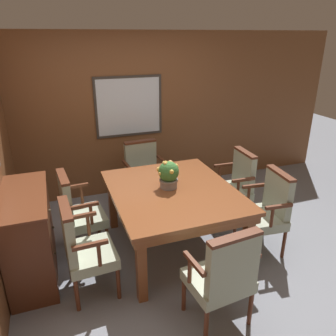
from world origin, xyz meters
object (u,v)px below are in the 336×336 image
Objects in this scene: chair_head_far at (143,172)px; chair_left_far at (77,210)px; chair_right_near at (267,208)px; chair_left_near at (82,246)px; dining_table at (173,197)px; potted_plant at (168,174)px; chair_head_near at (224,274)px; chair_right_far at (235,183)px; sideboard_cabinet at (30,235)px.

chair_head_far is 1.30m from chair_left_far.
chair_head_far and chair_right_near have the same top height.
chair_right_near is at bearing -92.63° from chair_left_near.
dining_table is 4.95× the size of potted_plant.
chair_left_near is at bearing 173.68° from chair_left_far.
chair_head_near is (0.00, -1.20, -0.15)m from dining_table.
chair_head_near and chair_right_far have the same top height.
dining_table is 1.10m from chair_left_far.
chair_left_near is 0.67m from sideboard_cabinet.
chair_left_far is at bearing -103.77° from chair_right_near.
dining_table is at bearing -112.61° from chair_left_far.
potted_plant is 0.29× the size of sideboard_cabinet.
chair_left_far is 1.00× the size of chair_right_far.
chair_left_near is 2.22m from chair_right_far.
sideboard_cabinet is at bearing 43.46° from chair_left_near.
chair_head_near is (1.06, -0.81, 0.00)m from chair_left_near.
chair_left_near is 1.00× the size of chair_right_far.
chair_left_far is at bearing -4.65° from chair_left_near.
chair_head_near is 1.85m from chair_left_far.
dining_table is at bearing -95.31° from chair_head_near.
chair_head_near is at bearing -39.42° from sideboard_cabinet.
chair_right_far reaches higher than dining_table.
sideboard_cabinet is (-1.54, 1.27, -0.06)m from chair_head_near.
chair_right_near is at bearing -59.34° from chair_head_far.
chair_right_far is 0.87× the size of sideboard_cabinet.
chair_head_near is at bearing -93.16° from chair_head_far.
chair_left_near and chair_left_far have the same top height.
chair_left_near is at bearing -127.78° from chair_head_far.
chair_left_far reaches higher than dining_table.
chair_head_far is 0.87× the size of sideboard_cabinet.
chair_left_near is at bearing -156.26° from potted_plant.
sideboard_cabinet is (-1.54, 0.07, -0.21)m from dining_table.
chair_right_far is at bearing -40.98° from chair_head_far.
potted_plant reaches higher than chair_left_near.
chair_right_far is (1.05, -0.80, 0.00)m from chair_head_far.
sideboard_cabinet reaches higher than dining_table.
potted_plant reaches higher than chair_head_near.
dining_table is 1.10m from chair_right_far.
chair_right_far is at bearing 18.35° from dining_table.
potted_plant is 1.59m from sideboard_cabinet.
chair_right_near reaches higher than sideboard_cabinet.
dining_table is at bearing -68.15° from potted_plant.
chair_head_near is 1.32m from potted_plant.
chair_left_near is 1.20m from potted_plant.
sideboard_cabinet is at bearing -148.45° from chair_head_far.
chair_right_near is 1.21m from potted_plant.
potted_plant is (-0.03, 0.06, 0.26)m from dining_table.
chair_left_far is (-1.04, 0.34, -0.15)m from dining_table.
chair_right_near is at bearing -20.48° from dining_table.
chair_right_near is 2.60m from sideboard_cabinet.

